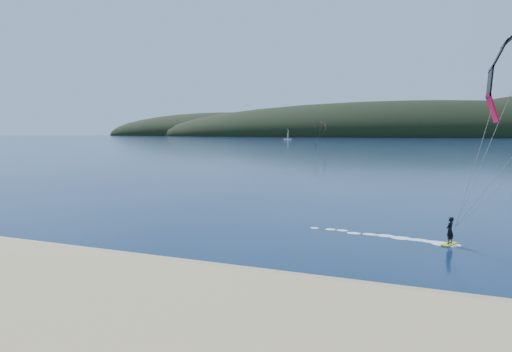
{
  "coord_description": "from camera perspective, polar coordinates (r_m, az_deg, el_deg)",
  "views": [
    {
      "loc": [
        15.0,
        -18.03,
        7.98
      ],
      "look_at": [
        3.61,
        10.0,
        5.0
      ],
      "focal_mm": 31.76,
      "sensor_mm": 36.0,
      "label": 1
    }
  ],
  "objects": [
    {
      "name": "sailboat",
      "position": [
        445.31,
        4.02,
        4.69
      ],
      "size": [
        8.14,
        5.22,
        11.35
      ],
      "color": "white",
      "rests_on": "ground"
    },
    {
      "name": "wet_sand",
      "position": [
        28.2,
        -11.27,
        -10.82
      ],
      "size": [
        220.0,
        2.5,
        0.1
      ],
      "color": "#8D7C52",
      "rests_on": "ground"
    },
    {
      "name": "ground",
      "position": [
        24.77,
        -17.16,
        -13.42
      ],
      "size": [
        1800.0,
        1800.0,
        0.0
      ],
      "primitive_type": "plane",
      "color": "#061832",
      "rests_on": "ground"
    },
    {
      "name": "headland",
      "position": [
        763.49,
        21.12,
        4.64
      ],
      "size": [
        1200.0,
        310.0,
        140.0
      ],
      "color": "black",
      "rests_on": "ground"
    },
    {
      "name": "kitesurfer_far",
      "position": [
        219.67,
        8.05,
        5.99
      ],
      "size": [
        6.95,
        6.56,
        12.27
      ],
      "color": "gold",
      "rests_on": "ground"
    }
  ]
}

